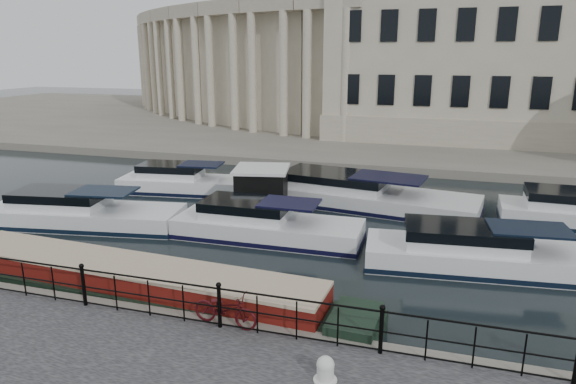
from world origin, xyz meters
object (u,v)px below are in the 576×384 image
at_px(bicycle, 225,309).
at_px(narrowboat, 132,289).
at_px(mooring_bollard, 325,369).
at_px(harbour_hut, 262,192).

height_order(bicycle, narrowboat, bicycle).
xyz_separation_m(bicycle, mooring_bollard, (2.91, -1.48, -0.19)).
bearing_deg(harbour_hut, mooring_bollard, -76.38).
height_order(narrowboat, harbour_hut, harbour_hut).
bearing_deg(mooring_bollard, harbour_hut, 115.21).
xyz_separation_m(mooring_bollard, narrowboat, (-6.62, 2.93, -0.45)).
distance_m(narrowboat, harbour_hut, 9.55).
relative_size(narrowboat, harbour_hut, 3.97).
bearing_deg(bicycle, harbour_hut, 20.65).
height_order(mooring_bollard, narrowboat, narrowboat).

